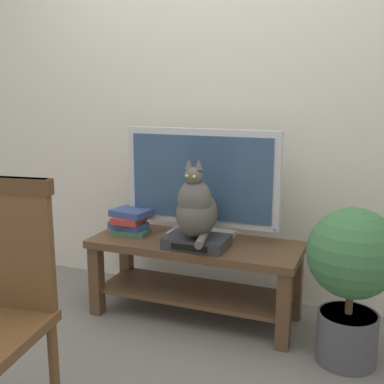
# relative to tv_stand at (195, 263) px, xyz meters

# --- Properties ---
(ground_plane) EXTENTS (12.00, 12.00, 0.00)m
(ground_plane) POSITION_rel_tv_stand_xyz_m (-0.02, -0.62, -0.33)
(ground_plane) COLOR slate
(back_wall) EXTENTS (7.00, 0.12, 2.80)m
(back_wall) POSITION_rel_tv_stand_xyz_m (-0.02, 0.46, 1.07)
(back_wall) COLOR beige
(back_wall) RESTS_ON ground
(tv_stand) EXTENTS (1.22, 0.47, 0.47)m
(tv_stand) POSITION_rel_tv_stand_xyz_m (0.00, 0.00, 0.00)
(tv_stand) COLOR #513823
(tv_stand) RESTS_ON ground
(tv) EXTENTS (0.93, 0.20, 0.64)m
(tv) POSITION_rel_tv_stand_xyz_m (0.00, 0.10, 0.47)
(tv) COLOR #B7B7BC
(tv) RESTS_ON tv_stand
(media_box) EXTENTS (0.34, 0.24, 0.06)m
(media_box) POSITION_rel_tv_stand_xyz_m (0.05, -0.09, 0.17)
(media_box) COLOR #2D2D30
(media_box) RESTS_ON tv_stand
(cat) EXTENTS (0.22, 0.36, 0.44)m
(cat) POSITION_rel_tv_stand_xyz_m (0.05, -0.11, 0.36)
(cat) COLOR #514C47
(cat) RESTS_ON media_box
(book_stack) EXTENTS (0.26, 0.20, 0.15)m
(book_stack) POSITION_rel_tv_stand_xyz_m (-0.43, 0.00, 0.21)
(book_stack) COLOR #38664C
(book_stack) RESTS_ON tv_stand
(potted_plant) EXTENTS (0.44, 0.44, 0.78)m
(potted_plant) POSITION_rel_tv_stand_xyz_m (0.88, -0.19, 0.14)
(potted_plant) COLOR #47474C
(potted_plant) RESTS_ON ground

